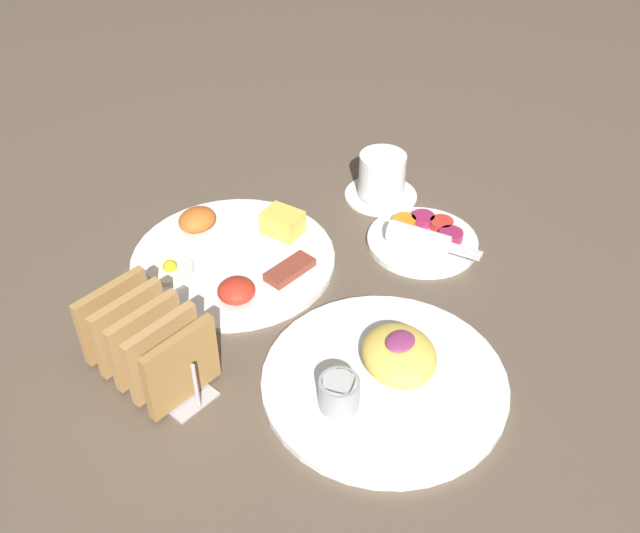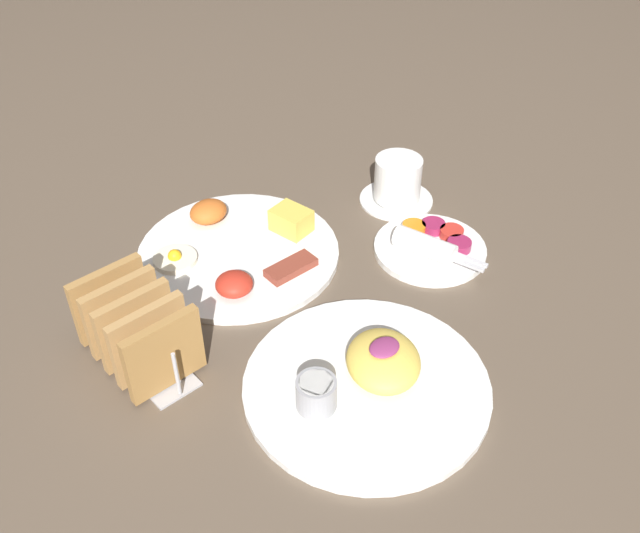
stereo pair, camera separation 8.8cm
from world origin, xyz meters
name	(u,v)px [view 2 (the right image)]	position (x,y,z in m)	size (l,w,h in m)	color
ground_plane	(321,311)	(0.00, 0.00, 0.00)	(3.00, 3.00, 0.00)	brown
plate_breakfast	(239,249)	(-0.01, 0.17, 0.01)	(0.30, 0.30, 0.05)	white
plate_condiments	(431,246)	(0.21, -0.01, 0.01)	(0.17, 0.18, 0.04)	white
plate_foreground	(368,379)	(-0.05, -0.14, 0.01)	(0.30, 0.30, 0.06)	white
toast_rack	(137,329)	(-0.22, 0.09, 0.05)	(0.10, 0.18, 0.10)	#B7B7BC
coffee_cup	(397,182)	(0.27, 0.12, 0.04)	(0.12, 0.12, 0.08)	white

